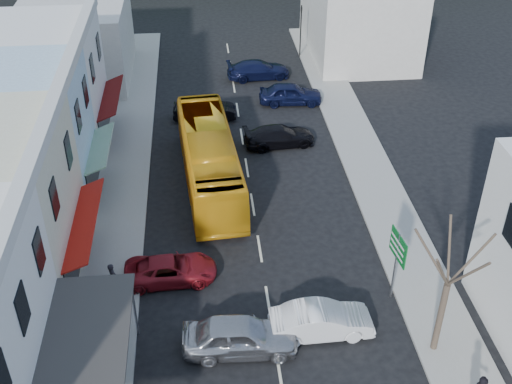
% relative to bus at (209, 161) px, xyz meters
% --- Properties ---
extents(ground, '(120.00, 120.00, 0.00)m').
position_rel_bus_xyz_m(ground, '(2.32, -10.51, -1.55)').
color(ground, black).
rests_on(ground, ground).
extents(sidewalk_left, '(3.00, 52.00, 0.15)m').
position_rel_bus_xyz_m(sidewalk_left, '(-5.18, -0.51, -1.48)').
color(sidewalk_left, gray).
rests_on(sidewalk_left, ground).
extents(sidewalk_right, '(3.00, 52.00, 0.15)m').
position_rel_bus_xyz_m(sidewalk_right, '(9.82, -0.51, -1.48)').
color(sidewalk_right, gray).
rests_on(sidewalk_right, ground).
extents(shopfront_row, '(8.25, 30.00, 8.00)m').
position_rel_bus_xyz_m(shopfront_row, '(-10.18, -5.51, 2.45)').
color(shopfront_row, silver).
rests_on(shopfront_row, ground).
extents(distant_block_left, '(8.00, 10.00, 6.00)m').
position_rel_bus_xyz_m(distant_block_left, '(-9.68, 16.49, 1.45)').
color(distant_block_left, '#B7B2A8').
rests_on(distant_block_left, ground).
extents(distant_block_right, '(8.00, 12.00, 7.00)m').
position_rel_bus_xyz_m(distant_block_right, '(13.32, 19.49, 1.95)').
color(distant_block_right, '#B7B2A8').
rests_on(distant_block_right, ground).
extents(bus, '(3.40, 11.76, 3.10)m').
position_rel_bus_xyz_m(bus, '(0.00, 0.00, 0.00)').
color(bus, orange).
rests_on(bus, ground).
extents(car_silver, '(4.47, 1.97, 1.40)m').
position_rel_bus_xyz_m(car_silver, '(0.80, -13.26, -0.85)').
color(car_silver, '#A4A4A9').
rests_on(car_silver, ground).
extents(car_white, '(4.44, 1.91, 1.40)m').
position_rel_bus_xyz_m(car_white, '(4.40, -12.65, -0.85)').
color(car_white, silver).
rests_on(car_white, ground).
extents(car_red, '(4.67, 2.08, 1.40)m').
position_rel_bus_xyz_m(car_red, '(-2.20, -8.46, -0.85)').
color(car_red, maroon).
rests_on(car_red, ground).
extents(car_black_near, '(4.69, 2.38, 1.40)m').
position_rel_bus_xyz_m(car_black_near, '(4.68, 4.10, -0.85)').
color(car_black_near, black).
rests_on(car_black_near, ground).
extents(car_navy_mid, '(4.49, 2.04, 1.40)m').
position_rel_bus_xyz_m(car_navy_mid, '(6.27, 10.17, -0.85)').
color(car_navy_mid, black).
rests_on(car_navy_mid, ground).
extents(car_black_far, '(4.45, 1.93, 1.40)m').
position_rel_bus_xyz_m(car_black_far, '(-0.07, 8.30, -0.85)').
color(car_black_far, black).
rests_on(car_black_far, ground).
extents(car_navy_far, '(4.66, 2.27, 1.40)m').
position_rel_bus_xyz_m(car_navy_far, '(4.37, 14.92, -0.85)').
color(car_navy_far, black).
rests_on(car_navy_far, ground).
extents(pedestrian_left, '(0.61, 0.71, 1.70)m').
position_rel_bus_xyz_m(pedestrian_left, '(-4.86, -9.17, -0.55)').
color(pedestrian_left, black).
rests_on(pedestrian_left, sidewalk_left).
extents(direction_sign, '(0.57, 1.73, 3.74)m').
position_rel_bus_xyz_m(direction_sign, '(8.12, -10.66, 0.32)').
color(direction_sign, '#0A571F').
rests_on(direction_sign, ground).
extents(street_tree, '(3.00, 3.00, 7.50)m').
position_rel_bus_xyz_m(street_tree, '(9.05, -14.07, 2.20)').
color(street_tree, '#382D23').
rests_on(street_tree, ground).
extents(traffic_signal, '(0.76, 1.05, 4.44)m').
position_rel_bus_xyz_m(traffic_signal, '(8.32, 18.98, 0.67)').
color(traffic_signal, black).
rests_on(traffic_signal, ground).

